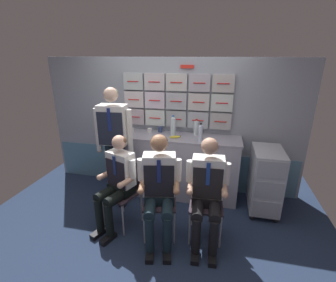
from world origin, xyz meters
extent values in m
cube|color=#22304B|center=(0.00, 0.00, -0.02)|extent=(4.80, 4.80, 0.04)
cube|color=#969FAD|center=(0.00, 1.38, 1.07)|extent=(4.20, 0.06, 2.15)
cube|color=#5687A4|center=(0.00, 1.34, 0.32)|extent=(4.12, 0.01, 0.65)
cube|color=#B5A8AF|center=(-0.58, 1.32, 1.21)|extent=(0.32, 0.06, 0.26)
cylinder|color=red|center=(-0.58, 1.28, 1.21)|extent=(0.18, 0.01, 0.01)
cube|color=silver|center=(-0.24, 1.32, 1.21)|extent=(0.32, 0.06, 0.26)
cylinder|color=red|center=(-0.24, 1.28, 1.21)|extent=(0.18, 0.01, 0.01)
cube|color=#A6ADAF|center=(0.11, 1.32, 1.21)|extent=(0.32, 0.06, 0.26)
cylinder|color=red|center=(0.11, 1.28, 1.21)|extent=(0.18, 0.01, 0.01)
cube|color=#A8B2BB|center=(0.46, 1.32, 1.21)|extent=(0.32, 0.06, 0.26)
cylinder|color=red|center=(0.46, 1.28, 1.21)|extent=(0.18, 0.01, 0.01)
cube|color=#ADADAE|center=(0.80, 1.32, 1.21)|extent=(0.32, 0.06, 0.26)
cylinder|color=red|center=(0.80, 1.28, 1.21)|extent=(0.18, 0.01, 0.01)
cube|color=silver|center=(-0.58, 1.32, 1.50)|extent=(0.32, 0.06, 0.26)
cylinder|color=red|center=(-0.58, 1.28, 1.50)|extent=(0.18, 0.01, 0.01)
cube|color=silver|center=(-0.24, 1.32, 1.50)|extent=(0.32, 0.06, 0.26)
cylinder|color=red|center=(-0.24, 1.28, 1.50)|extent=(0.18, 0.01, 0.01)
cube|color=#B1B6BF|center=(0.11, 1.32, 1.50)|extent=(0.32, 0.06, 0.26)
cylinder|color=red|center=(0.11, 1.28, 1.50)|extent=(0.18, 0.01, 0.01)
cube|color=silver|center=(0.46, 1.32, 1.50)|extent=(0.32, 0.06, 0.26)
cylinder|color=red|center=(0.46, 1.28, 1.50)|extent=(0.18, 0.01, 0.01)
cube|color=silver|center=(0.80, 1.32, 1.50)|extent=(0.32, 0.06, 0.26)
cylinder|color=red|center=(0.80, 1.28, 1.50)|extent=(0.18, 0.01, 0.01)
cube|color=#B4C0C1|center=(-0.58, 1.32, 1.78)|extent=(0.32, 0.06, 0.26)
cylinder|color=red|center=(-0.58, 1.28, 1.78)|extent=(0.18, 0.01, 0.01)
cube|color=silver|center=(-0.24, 1.32, 1.78)|extent=(0.32, 0.06, 0.26)
cylinder|color=red|center=(-0.24, 1.28, 1.78)|extent=(0.18, 0.01, 0.01)
cube|color=silver|center=(0.11, 1.32, 1.78)|extent=(0.32, 0.06, 0.26)
cylinder|color=red|center=(0.11, 1.28, 1.78)|extent=(0.18, 0.01, 0.01)
cube|color=#B2AEB9|center=(0.46, 1.32, 1.78)|extent=(0.32, 0.06, 0.26)
cylinder|color=red|center=(0.46, 1.28, 1.78)|extent=(0.18, 0.01, 0.01)
cube|color=#BDB8B6|center=(0.80, 1.32, 1.78)|extent=(0.32, 0.06, 0.26)
cylinder|color=red|center=(0.80, 1.28, 1.78)|extent=(0.18, 0.01, 0.01)
cube|color=red|center=(0.26, 1.33, 2.01)|extent=(0.20, 0.02, 0.05)
cube|color=#A8A6B6|center=(0.17, 1.09, 0.48)|extent=(1.89, 0.52, 0.97)
cube|color=#9996A7|center=(0.17, 1.09, 0.98)|extent=(1.93, 0.53, 0.03)
sphere|color=black|center=(1.33, 0.65, 0.04)|extent=(0.07, 0.07, 0.07)
sphere|color=black|center=(1.64, 0.65, 0.04)|extent=(0.07, 0.07, 0.07)
sphere|color=black|center=(1.33, 1.20, 0.04)|extent=(0.07, 0.07, 0.07)
sphere|color=black|center=(1.64, 1.20, 0.04)|extent=(0.07, 0.07, 0.07)
cube|color=silver|center=(1.49, 0.92, 0.51)|extent=(0.40, 0.64, 0.88)
cube|color=#A6ACB6|center=(1.49, 0.60, 0.22)|extent=(0.35, 0.01, 0.23)
cube|color=#A6ACB6|center=(1.49, 0.60, 0.51)|extent=(0.35, 0.01, 0.23)
cube|color=#A6ACB6|center=(1.49, 0.60, 0.80)|extent=(0.35, 0.01, 0.23)
cylinder|color=#28282D|center=(1.49, 0.62, 0.93)|extent=(0.32, 0.02, 0.02)
cylinder|color=#A8AAAF|center=(-0.63, 0.08, 0.22)|extent=(0.02, 0.02, 0.45)
cylinder|color=#A8AAAF|center=(-0.30, -0.05, 0.22)|extent=(0.02, 0.02, 0.45)
cylinder|color=#A8AAAF|center=(-0.50, 0.42, 0.22)|extent=(0.02, 0.02, 0.45)
cylinder|color=#A8AAAF|center=(-0.16, 0.28, 0.22)|extent=(0.02, 0.02, 0.45)
cube|color=#382B35|center=(-0.40, 0.18, 0.46)|extent=(0.52, 0.52, 0.02)
cube|color=#382B35|center=(-0.33, 0.36, 0.67)|extent=(0.35, 0.16, 0.40)
cylinder|color=#A8AAAF|center=(-0.50, 0.42, 0.67)|extent=(0.02, 0.02, 0.40)
cylinder|color=#A8AAAF|center=(-0.16, 0.28, 0.67)|extent=(0.02, 0.02, 0.40)
cube|color=black|center=(-0.61, -0.12, 0.03)|extent=(0.16, 0.24, 0.06)
cube|color=black|center=(-0.45, -0.19, 0.03)|extent=(0.16, 0.24, 0.06)
cylinder|color=black|center=(-0.60, -0.08, 0.28)|extent=(0.10, 0.10, 0.44)
cylinder|color=black|center=(-0.44, -0.15, 0.28)|extent=(0.10, 0.10, 0.44)
cylinder|color=black|center=(-0.54, 0.06, 0.52)|extent=(0.25, 0.38, 0.13)
cylinder|color=black|center=(-0.38, 0.00, 0.52)|extent=(0.25, 0.38, 0.13)
cube|color=black|center=(-0.40, 0.18, 0.53)|extent=(0.37, 0.30, 0.12)
cube|color=white|center=(-0.39, 0.20, 0.81)|extent=(0.38, 0.30, 0.45)
cube|color=black|center=(-0.43, 0.11, 0.78)|extent=(0.29, 0.13, 0.36)
cube|color=navy|center=(-0.43, 0.10, 0.89)|extent=(0.04, 0.02, 0.25)
cylinder|color=white|center=(-0.58, 0.27, 0.86)|extent=(0.08, 0.08, 0.24)
cylinder|color=#DFAB8E|center=(-0.59, 0.17, 0.72)|extent=(0.15, 0.23, 0.07)
sphere|color=#DFAB8E|center=(-0.63, 0.08, 0.72)|extent=(0.08, 0.08, 0.08)
cylinder|color=white|center=(-0.21, 0.13, 0.86)|extent=(0.08, 0.08, 0.24)
cylinder|color=#DFAB8E|center=(-0.26, 0.04, 0.72)|extent=(0.15, 0.23, 0.07)
sphere|color=#DFAB8E|center=(-0.30, -0.05, 0.72)|extent=(0.08, 0.08, 0.08)
sphere|color=#DFAB8E|center=(-0.39, 0.20, 1.17)|extent=(0.18, 0.18, 0.18)
ellipsoid|color=brown|center=(-0.39, 0.21, 1.18)|extent=(0.22, 0.21, 0.12)
cylinder|color=#A8AAAF|center=(0.01, -0.13, 0.22)|extent=(0.02, 0.02, 0.45)
cylinder|color=#A8AAAF|center=(0.36, -0.05, 0.22)|extent=(0.02, 0.02, 0.45)
cylinder|color=#A8AAAF|center=(-0.07, 0.23, 0.22)|extent=(0.02, 0.02, 0.45)
cylinder|color=#A8AAAF|center=(0.28, 0.30, 0.22)|extent=(0.02, 0.02, 0.45)
cube|color=#382B35|center=(0.14, 0.09, 0.46)|extent=(0.47, 0.47, 0.02)
cube|color=#382B35|center=(0.11, 0.27, 0.67)|extent=(0.37, 0.10, 0.40)
cylinder|color=#A8AAAF|center=(-0.07, 0.23, 0.67)|extent=(0.02, 0.02, 0.40)
cylinder|color=#A8AAAF|center=(0.28, 0.30, 0.67)|extent=(0.02, 0.02, 0.40)
cube|color=black|center=(0.13, -0.32, 0.03)|extent=(0.13, 0.23, 0.06)
cube|color=black|center=(0.32, -0.28, 0.03)|extent=(0.13, 0.23, 0.06)
cylinder|color=#14242C|center=(0.12, -0.29, 0.28)|extent=(0.10, 0.10, 0.44)
cylinder|color=#14242C|center=(0.31, -0.25, 0.28)|extent=(0.10, 0.10, 0.44)
cylinder|color=#14242C|center=(0.08, -0.11, 0.52)|extent=(0.21, 0.42, 0.13)
cylinder|color=#14242C|center=(0.28, -0.07, 0.52)|extent=(0.21, 0.42, 0.13)
cube|color=#14242C|center=(0.14, 0.09, 0.53)|extent=(0.39, 0.27, 0.12)
cube|color=white|center=(0.14, 0.11, 0.84)|extent=(0.41, 0.28, 0.51)
cube|color=black|center=(0.16, 0.00, 0.80)|extent=(0.34, 0.08, 0.40)
cube|color=navy|center=(0.16, -0.01, 0.93)|extent=(0.04, 0.02, 0.28)
cylinder|color=white|center=(-0.07, 0.06, 0.90)|extent=(0.08, 0.08, 0.27)
cylinder|color=#A87754|center=(-0.03, -0.05, 0.74)|extent=(0.12, 0.26, 0.07)
sphere|color=#A87754|center=(-0.01, -0.16, 0.74)|extent=(0.08, 0.08, 0.08)
cylinder|color=white|center=(0.36, 0.15, 0.90)|extent=(0.08, 0.08, 0.27)
cylinder|color=#A87754|center=(0.36, 0.04, 0.74)|extent=(0.12, 0.26, 0.07)
sphere|color=#A87754|center=(0.38, -0.07, 0.74)|extent=(0.08, 0.08, 0.08)
sphere|color=#A87754|center=(0.14, 0.11, 1.23)|extent=(0.20, 0.20, 0.20)
ellipsoid|color=black|center=(0.14, 0.12, 1.25)|extent=(0.23, 0.22, 0.14)
cylinder|color=#A8AAAF|center=(0.54, -0.03, 0.22)|extent=(0.02, 0.02, 0.45)
cylinder|color=#A8AAAF|center=(0.90, -0.01, 0.22)|extent=(0.02, 0.02, 0.45)
cylinder|color=#A8AAAF|center=(0.52, 0.33, 0.22)|extent=(0.02, 0.02, 0.45)
cylinder|color=#A8AAAF|center=(0.88, 0.35, 0.22)|extent=(0.02, 0.02, 0.45)
cube|color=#382B35|center=(0.71, 0.16, 0.46)|extent=(0.42, 0.42, 0.02)
cube|color=#382B35|center=(0.70, 0.35, 0.67)|extent=(0.37, 0.05, 0.40)
cylinder|color=#A8AAAF|center=(0.52, 0.33, 0.67)|extent=(0.02, 0.02, 0.40)
cylinder|color=#A8AAAF|center=(0.88, 0.35, 0.67)|extent=(0.02, 0.02, 0.40)
cube|color=black|center=(0.63, -0.23, 0.03)|extent=(0.10, 0.22, 0.06)
cube|color=black|center=(0.82, -0.22, 0.03)|extent=(0.10, 0.22, 0.06)
cylinder|color=black|center=(0.63, -0.19, 0.28)|extent=(0.10, 0.10, 0.44)
cylinder|color=black|center=(0.82, -0.18, 0.28)|extent=(0.10, 0.10, 0.44)
cylinder|color=black|center=(0.62, -0.02, 0.52)|extent=(0.15, 0.39, 0.13)
cylinder|color=black|center=(0.81, 0.00, 0.52)|extent=(0.15, 0.39, 0.13)
cube|color=black|center=(0.71, 0.16, 0.53)|extent=(0.36, 0.22, 0.12)
cube|color=white|center=(0.71, 0.18, 0.83)|extent=(0.38, 0.22, 0.49)
cube|color=black|center=(0.71, 0.08, 0.79)|extent=(0.34, 0.03, 0.39)
cube|color=#1F3D93|center=(0.71, 0.07, 0.92)|extent=(0.04, 0.01, 0.27)
cylinder|color=white|center=(0.49, 0.17, 0.89)|extent=(0.08, 0.08, 0.27)
cylinder|color=tan|center=(0.52, 0.06, 0.73)|extent=(0.08, 0.25, 0.07)
sphere|color=tan|center=(0.53, -0.05, 0.73)|extent=(0.08, 0.08, 0.08)
cylinder|color=white|center=(0.92, 0.20, 0.89)|extent=(0.08, 0.08, 0.27)
cylinder|color=tan|center=(0.91, 0.09, 0.73)|extent=(0.08, 0.25, 0.07)
sphere|color=tan|center=(0.91, -0.02, 0.73)|extent=(0.08, 0.08, 0.08)
sphere|color=tan|center=(0.71, 0.18, 1.21)|extent=(0.19, 0.19, 0.19)
ellipsoid|color=gray|center=(0.70, 0.20, 1.23)|extent=(0.20, 0.19, 0.14)
cube|color=black|center=(-0.76, 0.61, 0.03)|extent=(0.10, 0.24, 0.06)
cube|color=black|center=(-0.57, 0.62, 0.03)|extent=(0.10, 0.24, 0.06)
cylinder|color=#17242E|center=(-0.76, 0.64, 0.52)|extent=(0.12, 0.12, 0.91)
cylinder|color=#17242E|center=(-0.58, 0.65, 0.52)|extent=(0.12, 0.12, 0.91)
cube|color=white|center=(-0.67, 0.65, 1.25)|extent=(0.41, 0.25, 0.56)
cube|color=#1E2533|center=(-0.66, 0.53, 1.22)|extent=(0.36, 0.03, 0.47)
cube|color=navy|center=(-0.66, 0.52, 1.36)|extent=(0.04, 0.01, 0.31)
cylinder|color=white|center=(-0.90, 0.63, 1.17)|extent=(0.08, 0.08, 0.62)
sphere|color=beige|center=(-0.90, 0.63, 0.86)|extent=(0.08, 0.08, 0.08)
cylinder|color=white|center=(-0.43, 0.66, 1.17)|extent=(0.08, 0.08, 0.62)
sphere|color=beige|center=(-0.43, 0.66, 0.86)|extent=(0.08, 0.08, 0.08)
sphere|color=beige|center=(-0.67, 0.65, 1.67)|extent=(0.20, 0.20, 0.20)
ellipsoid|color=gray|center=(-0.67, 0.66, 1.69)|extent=(0.20, 0.19, 0.14)
cylinder|color=silver|center=(0.44, 1.23, 1.10)|extent=(0.08, 0.08, 0.21)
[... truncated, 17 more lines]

